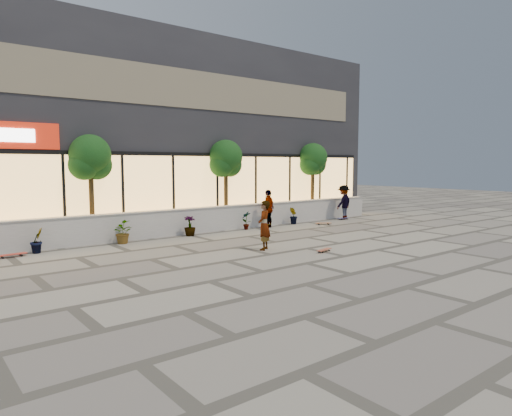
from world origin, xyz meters
TOP-DOWN VIEW (x-y plane):
  - ground at (0.00, 0.00)m, footprint 80.00×80.00m
  - planter_wall at (0.00, 7.00)m, footprint 22.00×0.42m
  - retail_building at (-0.00, 12.49)m, footprint 24.00×9.17m
  - shrub_b at (-5.70, 6.45)m, footprint 0.57×0.57m
  - shrub_c at (-2.90, 6.45)m, footprint 0.68×0.77m
  - shrub_d at (-0.10, 6.45)m, footprint 0.64×0.64m
  - shrub_e at (2.70, 6.45)m, footprint 0.46×0.35m
  - shrub_f at (5.50, 6.45)m, footprint 0.55×0.57m
  - tree_midwest at (-3.50, 7.70)m, footprint 1.60×1.50m
  - tree_mideast at (2.50, 7.70)m, footprint 1.60×1.50m
  - tree_east at (8.00, 7.70)m, footprint 1.60×1.50m
  - skater_center at (0.34, 2.36)m, footprint 0.71×0.67m
  - skater_right_near at (3.83, 6.30)m, footprint 1.08×0.82m
  - skater_right_far at (8.85, 6.30)m, footprint 1.25×0.90m
  - skateboard_center at (1.65, 0.87)m, footprint 0.73×0.34m
  - skateboard_left at (-6.48, 6.20)m, footprint 0.86×0.28m
  - skateboard_right_near at (6.48, 5.46)m, footprint 0.75×0.56m
  - skateboard_right_far at (8.75, 6.20)m, footprint 0.74×0.24m

SIDE VIEW (x-z plane):
  - ground at x=0.00m, z-range 0.00..0.00m
  - skateboard_center at x=1.65m, z-range 0.03..0.11m
  - skateboard_right_far at x=8.75m, z-range 0.03..0.12m
  - skateboard_right_near at x=6.48m, z-range 0.03..0.12m
  - skateboard_left at x=-6.48m, z-range 0.03..0.14m
  - shrub_b at x=-5.70m, z-range 0.00..0.81m
  - shrub_c at x=-2.90m, z-range 0.00..0.81m
  - shrub_d at x=-0.10m, z-range 0.00..0.81m
  - shrub_e at x=2.70m, z-range 0.00..0.81m
  - shrub_f at x=5.50m, z-range 0.00..0.81m
  - planter_wall at x=0.00m, z-range 0.00..1.04m
  - skater_center at x=0.34m, z-range 0.00..1.64m
  - skater_right_near at x=3.83m, z-range 0.00..1.70m
  - skater_right_far at x=8.85m, z-range 0.00..1.76m
  - tree_midwest at x=-3.50m, z-range 1.03..4.94m
  - tree_mideast at x=2.50m, z-range 1.03..4.94m
  - tree_east at x=8.00m, z-range 1.03..4.94m
  - retail_building at x=0.00m, z-range 0.00..8.50m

